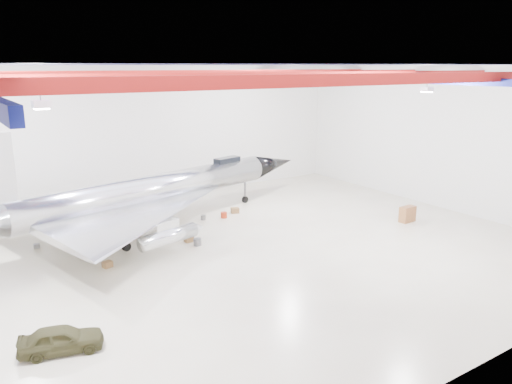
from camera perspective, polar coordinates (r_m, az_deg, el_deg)
floor at (r=29.74m, az=-4.31°, el=-7.42°), size 40.00×40.00×0.00m
wall_back at (r=41.79m, az=-14.60°, el=6.29°), size 40.00×0.00×40.00m
wall_right at (r=41.55m, az=20.51°, el=5.80°), size 0.00×30.00×30.00m
ceiling at (r=27.65m, az=-4.75°, el=14.28°), size 40.00×40.00×0.00m
ceiling_structure at (r=27.65m, az=-4.72°, el=12.88°), size 39.50×29.50×1.08m
jet_aircraft at (r=34.85m, az=-11.62°, el=-0.14°), size 27.32×19.00×7.54m
jeep at (r=21.78m, az=-21.39°, el=-15.39°), size 3.43×2.09×1.09m
desk at (r=37.60m, az=16.92°, el=-2.43°), size 1.27×0.69×1.13m
crate_ply at (r=29.36m, az=-16.62°, el=-7.93°), size 0.60×0.54×0.35m
toolbox_red at (r=34.29m, az=-13.47°, el=-4.50°), size 0.59×0.53×0.34m
engine_drum at (r=31.65m, az=-6.71°, el=-5.69°), size 0.65×0.65×0.44m
parts_bin at (r=38.20m, az=-2.42°, el=-2.11°), size 0.70×0.63×0.41m
crate_small at (r=33.87m, az=-23.77°, el=-5.66°), size 0.41×0.35×0.26m
tool_chest at (r=37.04m, az=-3.69°, el=-2.64°), size 0.58×0.58×0.43m
oil_barrel at (r=32.35m, az=-7.68°, el=-5.33°), size 0.57×0.47×0.38m
spares_box at (r=36.75m, az=-6.05°, el=-2.91°), size 0.48×0.48×0.33m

